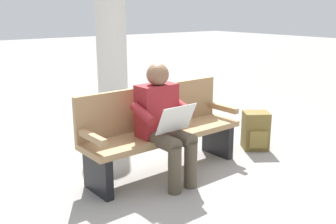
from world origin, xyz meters
The scene contains 4 objects.
ground_plane centered at (0.00, 0.00, 0.00)m, with size 40.00×40.00×0.00m, color gray.
bench_near centered at (0.00, -0.07, 0.46)m, with size 1.82×0.54×0.90m.
person_seated centered at (0.13, 0.17, 0.63)m, with size 0.58×0.58×1.18m.
backpack centered at (-1.32, 0.11, 0.23)m, with size 0.39×0.38×0.47m.
Camera 1 is at (2.31, 3.11, 1.68)m, focal length 41.68 mm.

